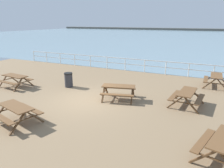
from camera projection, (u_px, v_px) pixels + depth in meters
name	position (u px, v px, depth m)	size (l,w,h in m)	color
ground_plane	(87.00, 102.00, 11.83)	(30.00, 24.00, 0.20)	#846B4C
sea_band	(191.00, 37.00, 57.51)	(142.00, 90.00, 0.01)	gray
distant_shoreline	(201.00, 31.00, 94.78)	(142.00, 6.00, 1.80)	#4C4C47
seaward_railing	(135.00, 63.00, 18.30)	(23.07, 0.07, 1.08)	white
picnic_table_near_right	(15.00, 78.00, 14.02)	(1.92, 1.68, 0.80)	brown
picnic_table_mid_centre	(216.00, 78.00, 14.04)	(1.56, 1.81, 0.80)	brown
picnic_table_far_left	(119.00, 89.00, 11.82)	(2.12, 1.91, 0.80)	brown
picnic_table_far_right	(187.00, 95.00, 10.88)	(1.68, 1.93, 0.80)	brown
picnic_table_seaward	(16.00, 110.00, 9.02)	(2.11, 1.89, 0.80)	brown
litter_bin	(69.00, 80.00, 14.03)	(0.55, 0.55, 0.95)	#2D2D33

